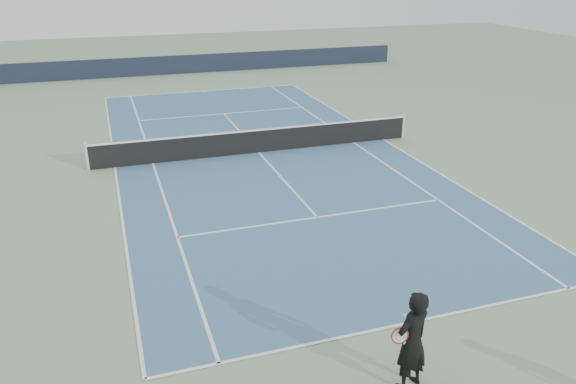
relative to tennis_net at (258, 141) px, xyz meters
name	(u,v)px	position (x,y,z in m)	size (l,w,h in m)	color
ground	(259,153)	(0.00, 0.00, -0.50)	(80.00, 80.00, 0.00)	gray
court_surface	(259,153)	(0.00, 0.00, -0.50)	(10.97, 23.77, 0.01)	#3B668B
tennis_net	(258,141)	(0.00, 0.00, 0.00)	(12.90, 0.10, 1.07)	silver
windscreen_far	(187,64)	(0.00, 17.88, 0.10)	(30.00, 0.25, 1.20)	black
tennis_player	(412,341)	(-1.03, -13.52, 0.46)	(0.88, 0.72, 1.94)	black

